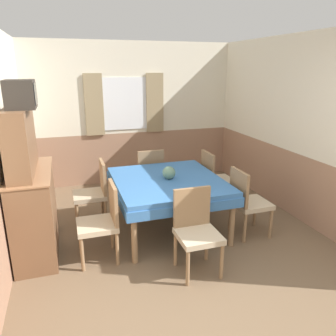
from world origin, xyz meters
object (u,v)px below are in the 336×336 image
object	(u,v)px
chair_right_far	(215,178)
chair_head_window	(149,174)
chair_left_near	(103,220)
chair_head_near	(196,228)
chair_left_far	(94,191)
vase	(169,173)
chair_right_near	(247,200)
dining_table	(168,186)
tv	(21,94)
sideboard	(31,194)

from	to	relation	value
chair_right_far	chair_head_window	world-z (taller)	same
chair_left_near	chair_head_near	bearing A→B (deg)	-119.04
chair_left_far	chair_head_near	xyz separation A→B (m)	(0.93, -1.47, 0.00)
chair_left_near	vase	distance (m)	1.10
chair_right_near	vase	bearing A→B (deg)	-117.14
vase	chair_right_far	bearing A→B (deg)	27.99
dining_table	tv	distance (m)	2.08
chair_left_far	chair_head_near	distance (m)	1.74
dining_table	chair_right_far	size ratio (longest dim) A/B	1.71
dining_table	vase	bearing A→B (deg)	-33.27
chair_head_near	chair_head_window	distance (m)	1.98
chair_left_near	chair_left_far	world-z (taller)	same
tv	chair_right_far	bearing A→B (deg)	15.05
chair_left_near	chair_right_far	bearing A→B (deg)	-62.77
dining_table	chair_left_far	world-z (taller)	chair_left_far
chair_left_near	vase	world-z (taller)	chair_left_near
chair_left_far	chair_head_near	size ratio (longest dim) A/B	1.00
dining_table	chair_head_near	xyz separation A→B (m)	(-0.00, -0.99, -0.13)
sideboard	chair_right_near	bearing A→B (deg)	-9.09
chair_left_near	chair_head_window	world-z (taller)	same
chair_left_far	sideboard	bearing A→B (deg)	125.55
chair_right_far	chair_left_near	distance (m)	2.09
dining_table	chair_head_window	xyz separation A→B (m)	(-0.00, 0.99, -0.13)
chair_left_far	chair_head_window	world-z (taller)	same
chair_head_near	vase	bearing A→B (deg)	-90.76
chair_left_near	sideboard	bearing A→B (deg)	61.00
tv	vase	size ratio (longest dim) A/B	2.35
chair_left_far	sideboard	distance (m)	0.96
chair_left_far	chair_head_near	bearing A→B (deg)	-147.74
tv	chair_head_near	bearing A→B (deg)	-25.40
chair_right_far	chair_head_window	distance (m)	1.06
chair_right_near	chair_head_window	size ratio (longest dim) A/B	1.00
chair_head_window	chair_left_far	bearing A→B (deg)	-150.96
chair_left_far	tv	world-z (taller)	tv
chair_right_far	chair_right_near	xyz separation A→B (m)	(0.00, -0.95, 0.00)
chair_head_near	vase	size ratio (longest dim) A/B	5.24
chair_right_far	chair_right_near	bearing A→B (deg)	0.00
chair_right_near	chair_left_far	size ratio (longest dim) A/B	1.00
chair_right_near	chair_head_window	world-z (taller)	same
dining_table	sideboard	bearing A→B (deg)	-177.94
chair_right_far	chair_head_near	xyz separation A→B (m)	(-0.93, -1.47, 0.00)
dining_table	vase	distance (m)	0.19
dining_table	chair_right_far	xyz separation A→B (m)	(0.93, 0.48, -0.13)
chair_right_near	chair_left_near	bearing A→B (deg)	-90.00
chair_right_far	chair_head_near	world-z (taller)	same
chair_left_near	tv	world-z (taller)	tv
sideboard	chair_left_near	bearing A→B (deg)	-29.00
chair_head_near	sideboard	world-z (taller)	sideboard
chair_head_window	tv	bearing A→B (deg)	-143.69
chair_head_window	chair_right_far	bearing A→B (deg)	-29.04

